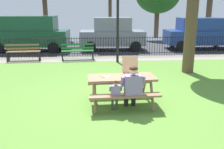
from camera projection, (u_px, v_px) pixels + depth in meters
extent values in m
cube|color=#598933|center=(108.00, 87.00, 8.36)|extent=(28.00, 10.71, 0.02)
cube|color=gray|center=(103.00, 59.00, 12.84)|extent=(28.00, 1.40, 0.01)
cube|color=#38383D|center=(100.00, 47.00, 16.56)|extent=(28.00, 6.33, 0.01)
cube|color=#94684D|center=(122.00, 78.00, 6.67)|extent=(1.83, 0.83, 0.06)
cube|color=#94684D|center=(125.00, 96.00, 6.17)|extent=(1.81, 0.35, 0.05)
cube|color=#94684D|center=(118.00, 82.00, 7.32)|extent=(1.81, 0.35, 0.05)
cylinder|color=#94684D|center=(95.00, 98.00, 6.29)|extent=(0.09, 0.44, 0.74)
cylinder|color=#94684D|center=(94.00, 88.00, 7.08)|extent=(0.09, 0.44, 0.74)
cylinder|color=#94684D|center=(152.00, 95.00, 6.45)|extent=(0.09, 0.44, 0.74)
cylinder|color=#94684D|center=(144.00, 86.00, 7.24)|extent=(0.09, 0.44, 0.74)
cube|color=tan|center=(131.00, 76.00, 6.74)|extent=(0.45, 0.45, 0.01)
cube|color=silver|center=(131.00, 75.00, 6.74)|extent=(0.41, 0.41, 0.00)
cube|color=tan|center=(132.00, 77.00, 6.53)|extent=(0.44, 0.03, 0.04)
cube|color=tan|center=(130.00, 73.00, 6.94)|extent=(0.44, 0.03, 0.04)
cube|color=tan|center=(123.00, 75.00, 6.73)|extent=(0.03, 0.44, 0.04)
cube|color=tan|center=(139.00, 74.00, 6.74)|extent=(0.03, 0.44, 0.04)
cube|color=tan|center=(130.00, 64.00, 6.89)|extent=(0.44, 0.09, 0.43)
pyramid|color=#F0E279|center=(106.00, 76.00, 6.69)|extent=(0.28, 0.26, 0.01)
cube|color=tan|center=(102.00, 77.00, 6.62)|extent=(0.13, 0.16, 0.02)
cylinder|color=black|center=(126.00, 98.00, 6.64)|extent=(0.12, 0.12, 0.44)
cylinder|color=black|center=(128.00, 92.00, 6.37)|extent=(0.17, 0.43, 0.15)
cylinder|color=black|center=(133.00, 98.00, 6.66)|extent=(0.12, 0.12, 0.44)
cylinder|color=black|center=(135.00, 92.00, 6.40)|extent=(0.17, 0.43, 0.15)
cube|color=#8C72A5|center=(133.00, 86.00, 6.12)|extent=(0.43, 0.24, 0.52)
cylinder|color=#8C72A5|center=(123.00, 81.00, 6.12)|extent=(0.10, 0.21, 0.31)
cylinder|color=#8C72A5|center=(143.00, 81.00, 6.17)|extent=(0.10, 0.21, 0.31)
sphere|color=beige|center=(133.00, 70.00, 6.04)|extent=(0.21, 0.21, 0.21)
ellipsoid|color=#3E1E0F|center=(134.00, 69.00, 6.02)|extent=(0.21, 0.20, 0.12)
cylinder|color=#494949|center=(113.00, 101.00, 6.41)|extent=(0.06, 0.06, 0.44)
cylinder|color=#494949|center=(113.00, 94.00, 6.24)|extent=(0.09, 0.23, 0.08)
cylinder|color=#494949|center=(117.00, 101.00, 6.42)|extent=(0.06, 0.06, 0.44)
cylinder|color=#494949|center=(117.00, 94.00, 6.25)|extent=(0.09, 0.23, 0.08)
cube|color=#8C72A5|center=(116.00, 91.00, 6.11)|extent=(0.23, 0.13, 0.28)
cylinder|color=#8C72A5|center=(110.00, 89.00, 6.10)|extent=(0.05, 0.11, 0.17)
cylinder|color=#8C72A5|center=(121.00, 88.00, 6.13)|extent=(0.05, 0.11, 0.17)
sphere|color=tan|center=(116.00, 83.00, 6.06)|extent=(0.11, 0.11, 0.11)
ellipsoid|color=black|center=(116.00, 82.00, 6.05)|extent=(0.11, 0.11, 0.06)
cylinder|color=black|center=(102.00, 38.00, 13.26)|extent=(22.99, 0.03, 0.03)
cylinder|color=black|center=(102.00, 53.00, 13.47)|extent=(22.99, 0.03, 0.03)
cylinder|color=black|center=(1.00, 48.00, 12.99)|extent=(0.02, 0.02, 1.06)
cylinder|color=black|center=(4.00, 48.00, 13.00)|extent=(0.02, 0.02, 1.06)
cylinder|color=black|center=(7.00, 48.00, 13.01)|extent=(0.02, 0.02, 1.06)
cylinder|color=black|center=(10.00, 48.00, 13.02)|extent=(0.02, 0.02, 1.06)
cylinder|color=black|center=(12.00, 48.00, 13.03)|extent=(0.02, 0.02, 1.06)
cylinder|color=black|center=(15.00, 47.00, 13.04)|extent=(0.02, 0.02, 1.06)
cylinder|color=black|center=(18.00, 47.00, 13.06)|extent=(0.02, 0.02, 1.06)
cylinder|color=black|center=(21.00, 47.00, 13.07)|extent=(0.02, 0.02, 1.06)
cylinder|color=black|center=(23.00, 47.00, 13.08)|extent=(0.02, 0.02, 1.06)
cylinder|color=black|center=(26.00, 47.00, 13.09)|extent=(0.02, 0.02, 1.06)
cylinder|color=black|center=(29.00, 47.00, 13.10)|extent=(0.02, 0.02, 1.06)
cylinder|color=black|center=(31.00, 47.00, 13.11)|extent=(0.02, 0.02, 1.06)
cylinder|color=black|center=(34.00, 47.00, 13.12)|extent=(0.02, 0.02, 1.06)
cylinder|color=black|center=(37.00, 47.00, 13.13)|extent=(0.02, 0.02, 1.06)
cylinder|color=black|center=(40.00, 47.00, 13.14)|extent=(0.02, 0.02, 1.06)
cylinder|color=black|center=(42.00, 47.00, 13.15)|extent=(0.02, 0.02, 1.06)
cylinder|color=black|center=(45.00, 47.00, 13.16)|extent=(0.02, 0.02, 1.06)
cylinder|color=black|center=(48.00, 47.00, 13.17)|extent=(0.02, 0.02, 1.06)
cylinder|color=black|center=(50.00, 47.00, 13.18)|extent=(0.02, 0.02, 1.06)
cylinder|color=black|center=(53.00, 47.00, 13.19)|extent=(0.02, 0.02, 1.06)
cylinder|color=black|center=(56.00, 47.00, 13.20)|extent=(0.02, 0.02, 1.06)
cylinder|color=black|center=(58.00, 47.00, 13.21)|extent=(0.02, 0.02, 1.06)
cylinder|color=black|center=(61.00, 47.00, 13.22)|extent=(0.02, 0.02, 1.06)
cylinder|color=black|center=(64.00, 47.00, 13.23)|extent=(0.02, 0.02, 1.06)
cylinder|color=black|center=(66.00, 47.00, 13.24)|extent=(0.02, 0.02, 1.06)
cylinder|color=black|center=(69.00, 47.00, 13.25)|extent=(0.02, 0.02, 1.06)
cylinder|color=black|center=(72.00, 47.00, 13.26)|extent=(0.02, 0.02, 1.06)
cylinder|color=black|center=(74.00, 47.00, 13.27)|extent=(0.02, 0.02, 1.06)
cylinder|color=black|center=(77.00, 47.00, 13.28)|extent=(0.02, 0.02, 1.06)
cylinder|color=black|center=(80.00, 47.00, 13.29)|extent=(0.02, 0.02, 1.06)
cylinder|color=black|center=(82.00, 47.00, 13.30)|extent=(0.02, 0.02, 1.06)
cylinder|color=black|center=(85.00, 47.00, 13.31)|extent=(0.02, 0.02, 1.06)
cylinder|color=black|center=(88.00, 47.00, 13.32)|extent=(0.02, 0.02, 1.06)
cylinder|color=black|center=(90.00, 47.00, 13.33)|extent=(0.02, 0.02, 1.06)
cylinder|color=black|center=(93.00, 47.00, 13.34)|extent=(0.02, 0.02, 1.06)
cylinder|color=black|center=(96.00, 47.00, 13.35)|extent=(0.02, 0.02, 1.06)
cylinder|color=black|center=(98.00, 47.00, 13.36)|extent=(0.02, 0.02, 1.06)
cylinder|color=black|center=(101.00, 47.00, 13.37)|extent=(0.02, 0.02, 1.06)
cylinder|color=black|center=(103.00, 46.00, 13.38)|extent=(0.02, 0.02, 1.06)
cylinder|color=black|center=(106.00, 46.00, 13.39)|extent=(0.02, 0.02, 1.06)
cylinder|color=black|center=(109.00, 46.00, 13.40)|extent=(0.02, 0.02, 1.06)
cylinder|color=black|center=(111.00, 46.00, 13.41)|extent=(0.02, 0.02, 1.06)
cylinder|color=black|center=(114.00, 46.00, 13.42)|extent=(0.02, 0.02, 1.06)
cylinder|color=black|center=(116.00, 46.00, 13.43)|extent=(0.02, 0.02, 1.06)
cylinder|color=black|center=(119.00, 46.00, 13.44)|extent=(0.02, 0.02, 1.06)
cylinder|color=black|center=(121.00, 46.00, 13.45)|extent=(0.02, 0.02, 1.06)
cylinder|color=black|center=(124.00, 46.00, 13.46)|extent=(0.02, 0.02, 1.06)
cylinder|color=black|center=(127.00, 46.00, 13.47)|extent=(0.02, 0.02, 1.06)
cylinder|color=black|center=(129.00, 46.00, 13.48)|extent=(0.02, 0.02, 1.06)
cylinder|color=black|center=(132.00, 46.00, 13.49)|extent=(0.02, 0.02, 1.06)
cylinder|color=black|center=(134.00, 46.00, 13.50)|extent=(0.02, 0.02, 1.06)
cylinder|color=black|center=(137.00, 46.00, 13.51)|extent=(0.02, 0.02, 1.06)
cylinder|color=black|center=(139.00, 46.00, 13.52)|extent=(0.02, 0.02, 1.06)
cylinder|color=black|center=(142.00, 46.00, 13.53)|extent=(0.02, 0.02, 1.06)
cylinder|color=black|center=(145.00, 46.00, 13.54)|extent=(0.02, 0.02, 1.06)
cylinder|color=black|center=(147.00, 46.00, 13.55)|extent=(0.02, 0.02, 1.06)
cylinder|color=black|center=(150.00, 46.00, 13.56)|extent=(0.02, 0.02, 1.06)
cylinder|color=black|center=(152.00, 46.00, 13.57)|extent=(0.02, 0.02, 1.06)
cylinder|color=black|center=(155.00, 46.00, 13.58)|extent=(0.02, 0.02, 1.06)
cylinder|color=black|center=(157.00, 46.00, 13.59)|extent=(0.02, 0.02, 1.06)
cylinder|color=black|center=(160.00, 46.00, 13.60)|extent=(0.02, 0.02, 1.06)
cylinder|color=black|center=(162.00, 46.00, 13.61)|extent=(0.02, 0.02, 1.06)
cylinder|color=black|center=(165.00, 46.00, 13.62)|extent=(0.02, 0.02, 1.06)
cylinder|color=black|center=(167.00, 46.00, 13.63)|extent=(0.02, 0.02, 1.06)
cylinder|color=black|center=(170.00, 46.00, 13.64)|extent=(0.02, 0.02, 1.06)
cylinder|color=black|center=(172.00, 46.00, 13.65)|extent=(0.02, 0.02, 1.06)
cylinder|color=black|center=(175.00, 46.00, 13.66)|extent=(0.02, 0.02, 1.06)
cylinder|color=black|center=(177.00, 46.00, 13.67)|extent=(0.02, 0.02, 1.06)
cylinder|color=black|center=(180.00, 46.00, 13.68)|extent=(0.02, 0.02, 1.06)
cylinder|color=black|center=(182.00, 46.00, 13.69)|extent=(0.02, 0.02, 1.06)
cylinder|color=black|center=(185.00, 46.00, 13.70)|extent=(0.02, 0.02, 1.06)
cylinder|color=black|center=(187.00, 46.00, 13.71)|extent=(0.02, 0.02, 1.06)
cylinder|color=black|center=(190.00, 46.00, 13.72)|extent=(0.02, 0.02, 1.06)
cylinder|color=black|center=(192.00, 45.00, 13.73)|extent=(0.02, 0.02, 1.06)
cylinder|color=black|center=(195.00, 45.00, 13.74)|extent=(0.02, 0.02, 1.06)
cylinder|color=black|center=(197.00, 45.00, 13.75)|extent=(0.02, 0.02, 1.06)
cylinder|color=black|center=(200.00, 45.00, 13.76)|extent=(0.02, 0.02, 1.06)
cylinder|color=black|center=(202.00, 45.00, 13.77)|extent=(0.02, 0.02, 1.06)
cylinder|color=black|center=(205.00, 45.00, 13.78)|extent=(0.02, 0.02, 1.06)
cylinder|color=black|center=(207.00, 45.00, 13.79)|extent=(0.02, 0.02, 1.06)
cylinder|color=black|center=(209.00, 45.00, 13.80)|extent=(0.02, 0.02, 1.06)
cylinder|color=black|center=(212.00, 45.00, 13.81)|extent=(0.02, 0.02, 1.06)
cylinder|color=black|center=(214.00, 45.00, 13.82)|extent=(0.02, 0.02, 1.06)
cylinder|color=black|center=(217.00, 45.00, 13.83)|extent=(0.02, 0.02, 1.06)
cylinder|color=black|center=(219.00, 45.00, 13.84)|extent=(0.02, 0.02, 1.06)
cylinder|color=black|center=(222.00, 45.00, 13.85)|extent=(0.02, 0.02, 1.06)
cylinder|color=black|center=(224.00, 45.00, 13.87)|extent=(0.02, 0.02, 1.06)
cube|color=brown|center=(24.00, 51.00, 12.51)|extent=(1.60, 0.20, 0.04)
cube|color=brown|center=(24.00, 52.00, 12.37)|extent=(1.60, 0.20, 0.04)
cube|color=brown|center=(23.00, 52.00, 12.24)|extent=(1.60, 0.20, 0.04)
cube|color=brown|center=(23.00, 49.00, 12.13)|extent=(1.60, 0.16, 0.11)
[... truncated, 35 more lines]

